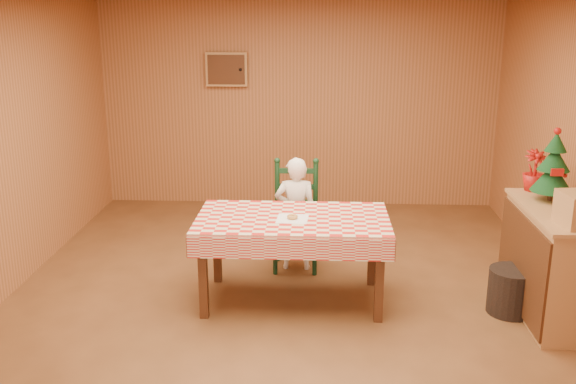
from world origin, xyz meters
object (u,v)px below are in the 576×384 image
(shelf_unit, at_px, (553,263))
(ladder_chair, at_px, (296,218))
(dining_table, at_px, (293,226))
(storage_bin, at_px, (511,291))
(seated_child, at_px, (296,214))
(christmas_tree, at_px, (553,168))

(shelf_unit, bearing_deg, ladder_chair, 155.90)
(ladder_chair, height_order, shelf_unit, ladder_chair)
(shelf_unit, bearing_deg, dining_table, 175.30)
(storage_bin, bearing_deg, seated_child, 154.41)
(dining_table, relative_size, christmas_tree, 2.67)
(dining_table, relative_size, shelf_unit, 1.34)
(christmas_tree, bearing_deg, seated_child, 163.10)
(seated_child, height_order, christmas_tree, christmas_tree)
(ladder_chair, relative_size, shelf_unit, 0.87)
(ladder_chair, height_order, storage_bin, ladder_chair)
(seated_child, distance_m, storage_bin, 2.08)
(shelf_unit, bearing_deg, christmas_tree, 88.02)
(christmas_tree, bearing_deg, shelf_unit, -91.98)
(christmas_tree, height_order, storage_bin, christmas_tree)
(seated_child, bearing_deg, dining_table, 90.00)
(ladder_chair, bearing_deg, dining_table, -90.00)
(ladder_chair, bearing_deg, shelf_unit, -24.10)
(seated_child, height_order, storage_bin, seated_child)
(dining_table, bearing_deg, shelf_unit, -4.70)
(dining_table, bearing_deg, christmas_tree, 1.92)
(shelf_unit, bearing_deg, seated_child, 157.18)
(ladder_chair, distance_m, shelf_unit, 2.36)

